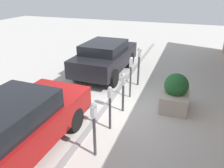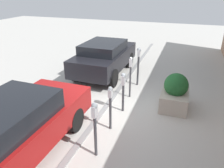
% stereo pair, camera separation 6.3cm
% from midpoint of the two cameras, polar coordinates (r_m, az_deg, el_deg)
% --- Properties ---
extents(ground_plane, '(40.00, 40.00, 0.00)m').
position_cam_midpoint_polar(ground_plane, '(7.46, -0.89, -6.33)').
color(ground_plane, beige).
extents(curb_strip, '(19.00, 0.16, 0.04)m').
position_cam_midpoint_polar(curb_strip, '(7.47, -1.47, -6.09)').
color(curb_strip, gray).
rests_on(curb_strip, ground_plane).
extents(parking_meter_nearest, '(0.17, 0.14, 1.45)m').
position_cam_midpoint_polar(parking_meter_nearest, '(5.05, -4.38, -9.67)').
color(parking_meter_nearest, '#38383D').
rests_on(parking_meter_nearest, ground_plane).
extents(parking_meter_second, '(0.15, 0.13, 1.34)m').
position_cam_midpoint_polar(parking_meter_second, '(6.02, -0.24, -4.79)').
color(parking_meter_second, '#38383D').
rests_on(parking_meter_second, ground_plane).
extents(parking_meter_middle, '(0.18, 0.15, 1.34)m').
position_cam_midpoint_polar(parking_meter_middle, '(6.90, 3.24, -0.51)').
color(parking_meter_middle, '#38383D').
rests_on(parking_meter_middle, ground_plane).
extents(parking_meter_fourth, '(0.14, 0.12, 1.55)m').
position_cam_midpoint_polar(parking_meter_fourth, '(7.81, 5.16, 3.33)').
color(parking_meter_fourth, '#38383D').
rests_on(parking_meter_fourth, ground_plane).
extents(parking_meter_farthest, '(0.19, 0.17, 1.59)m').
position_cam_midpoint_polar(parking_meter_farthest, '(8.87, 7.27, 6.09)').
color(parking_meter_farthest, '#38383D').
rests_on(parking_meter_farthest, ground_plane).
extents(planter_box, '(1.26, 0.88, 1.22)m').
position_cam_midpoint_polar(planter_box, '(7.56, 16.43, -2.45)').
color(planter_box, '#B2A899').
rests_on(planter_box, ground_plane).
extents(parked_car_front, '(4.68, 1.88, 1.51)m').
position_cam_midpoint_polar(parked_car_front, '(5.56, -24.85, -10.84)').
color(parked_car_front, maroon).
rests_on(parked_car_front, ground_plane).
extents(parked_car_middle, '(4.16, 1.90, 1.52)m').
position_cam_midpoint_polar(parked_car_middle, '(10.11, -1.54, 7.13)').
color(parked_car_middle, black).
rests_on(parked_car_middle, ground_plane).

